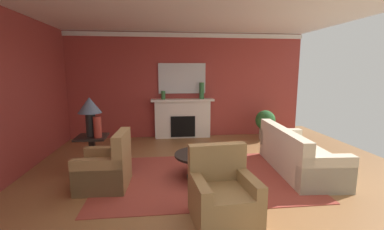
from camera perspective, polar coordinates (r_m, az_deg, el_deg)
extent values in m
plane|color=olive|center=(4.84, 1.26, -14.09)|extent=(8.63, 8.63, 0.00)
cube|color=#9E3833|center=(7.81, -2.05, 6.33)|extent=(7.07, 0.12, 3.01)
cube|color=white|center=(4.86, 0.89, 22.61)|extent=(7.07, 7.24, 0.06)
cube|color=white|center=(7.78, -2.07, 16.83)|extent=(7.07, 0.08, 0.12)
cube|color=#993D33|center=(5.01, 2.14, -13.18)|extent=(3.73, 2.46, 0.01)
cube|color=white|center=(7.72, -2.04, -0.94)|extent=(1.60, 0.25, 1.07)
cube|color=black|center=(7.73, -2.02, -2.33)|extent=(0.70, 0.26, 0.60)
cube|color=white|center=(7.60, -2.05, 3.23)|extent=(1.80, 0.35, 0.06)
cube|color=silver|center=(7.71, -2.16, 7.88)|extent=(1.36, 0.04, 0.87)
cube|color=beige|center=(5.63, 22.05, -8.92)|extent=(1.03, 2.15, 0.45)
cube|color=beige|center=(5.37, 18.93, -4.87)|extent=(0.34, 2.11, 0.40)
cube|color=beige|center=(4.81, 26.91, -11.34)|extent=(0.91, 0.26, 0.62)
cube|color=beige|center=(6.44, 18.57, -5.63)|extent=(0.91, 0.26, 0.62)
cube|color=#9E7A4C|center=(4.78, -18.47, -12.07)|extent=(0.84, 0.84, 0.44)
cube|color=#9E7A4C|center=(4.55, -14.87, -6.65)|extent=(0.20, 0.81, 0.51)
cube|color=#9E7A4C|center=(5.05, -17.55, -9.87)|extent=(0.81, 0.18, 0.60)
cube|color=#9E7A4C|center=(4.45, -19.64, -12.64)|extent=(0.81, 0.18, 0.60)
cube|color=#9E7A4C|center=(3.64, 6.87, -18.70)|extent=(0.87, 0.87, 0.44)
cube|color=#9E7A4C|center=(3.73, 5.44, -10.00)|extent=(0.81, 0.23, 0.51)
cube|color=#9E7A4C|center=(3.52, 1.53, -18.19)|extent=(0.21, 0.81, 0.60)
cube|color=#9E7A4C|center=(3.71, 11.95, -16.87)|extent=(0.21, 0.81, 0.60)
cylinder|color=black|center=(4.86, 2.17, -8.56)|extent=(1.00, 1.00, 0.04)
cylinder|color=black|center=(4.93, 2.16, -11.04)|extent=(0.12, 0.12, 0.41)
cylinder|color=black|center=(5.00, 2.14, -13.08)|extent=(0.56, 0.56, 0.03)
cube|color=black|center=(5.44, -20.83, -4.48)|extent=(0.56, 0.56, 0.04)
cube|color=black|center=(5.53, -20.61, -8.00)|extent=(0.10, 0.10, 0.66)
cube|color=black|center=(5.63, -20.42, -11.02)|extent=(0.45, 0.45, 0.04)
cylinder|color=black|center=(5.39, -20.98, -1.95)|extent=(0.18, 0.18, 0.45)
cone|color=#4C566B|center=(5.33, -21.22, 2.00)|extent=(0.44, 0.44, 0.30)
cylinder|color=#33703D|center=(7.54, -6.22, 4.27)|extent=(0.12, 0.12, 0.24)
cylinder|color=#9E3328|center=(5.24, -19.70, -2.48)|extent=(0.15, 0.15, 0.40)
cylinder|color=#33703D|center=(7.62, 2.10, 5.24)|extent=(0.14, 0.14, 0.47)
cube|color=tan|center=(4.82, 3.14, -8.16)|extent=(0.29, 0.24, 0.05)
cube|color=tan|center=(4.97, 3.04, -7.03)|extent=(0.27, 0.22, 0.05)
cube|color=navy|center=(4.83, 4.11, -6.87)|extent=(0.22, 0.22, 0.06)
cylinder|color=#BCB29E|center=(7.87, 15.39, -3.95)|extent=(0.32, 0.32, 0.30)
sphere|color=#28602D|center=(7.79, 15.52, -1.07)|extent=(0.56, 0.56, 0.56)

